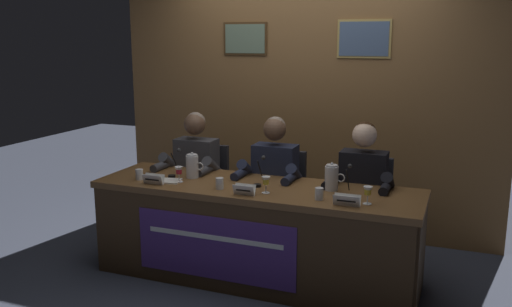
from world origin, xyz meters
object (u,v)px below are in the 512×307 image
Objects in this scene: microphone_left at (174,167)px; microphone_right at (347,186)px; nameplate_right at (347,200)px; chair_center at (279,205)px; conference_table at (251,220)px; water_cup_left at (139,175)px; juice_glass_right at (368,192)px; chair_left at (203,196)px; juice_glass_center at (266,182)px; nameplate_left at (153,179)px; chair_right at (364,214)px; water_pitcher_left_side at (192,166)px; water_cup_right at (319,194)px; document_stack_left at (167,181)px; panelist_left at (192,171)px; water_cup_center at (220,184)px; microphone_center at (259,176)px; juice_glass_left at (179,171)px; nameplate_center at (244,190)px; water_pitcher_right_side at (332,178)px; panelist_center at (272,179)px; panelist_right at (361,188)px.

microphone_right is (1.43, -0.04, 0.00)m from microphone_left.
chair_center is at bearing 132.79° from nameplate_right.
water_cup_left is at bearing -175.37° from conference_table.
chair_left is at bearing 155.92° from juice_glass_right.
juice_glass_center is at bearing -78.86° from chair_center.
juice_glass_right is (0.12, 0.09, 0.05)m from nameplate_right.
nameplate_left is 0.19× the size of chair_right.
water_pitcher_left_side is (0.19, 0.29, 0.05)m from nameplate_left.
water_cup_right is 1.24m from document_stack_left.
panelist_left reaches higher than juice_glass_right.
chair_right is at bearing 38.03° from water_cup_center.
microphone_center is at bearing 177.00° from microphone_right.
juice_glass_center is (0.87, -0.19, 0.01)m from microphone_left.
juice_glass_right reaches higher than document_stack_left.
nameplate_left is 0.28m from microphone_left.
panelist_left reaches higher than water_cup_left.
chair_left is 1.47m from chair_right.
water_cup_center is 1.26m from chair_right.
juice_glass_left is 0.59× the size of water_pitcher_left_side.
water_pitcher_right_side is at bearing 33.28° from nameplate_center.
panelist_center reaches higher than juice_glass_right.
panelist_center is 7.67× the size of nameplate_center.
water_cup_right is 0.39× the size of microphone_right.
microphone_left is 0.75m from microphone_center.
juice_glass_center is 0.59× the size of water_pitcher_left_side.
microphone_left reaches higher than water_pitcher_left_side.
panelist_left is at bearing -164.89° from chair_center.
conference_table is 11.95× the size of water_pitcher_right_side.
juice_glass_left is 0.20m from microphone_left.
chair_left is 7.19× the size of juice_glass_right.
nameplate_right is at bearing 1.04° from nameplate_center.
microphone_center reaches higher than nameplate_left.
water_cup_right reaches higher than document_stack_left.
microphone_right reaches higher than chair_center.
water_cup_left is at bearing -109.76° from panelist_left.
panelist_center and panelist_right have the same top height.
nameplate_left is at bearing -140.53° from juice_glass_left.
juice_glass_center is at bearing -3.07° from juice_glass_left.
panelist_right reaches higher than nameplate_right.
microphone_left is 0.16m from water_pitcher_left_side.
water_cup_left is 0.47× the size of nameplate_right.
conference_table is 0.37m from juice_glass_center.
water_cup_left is 1.23m from chair_center.
chair_left is at bearing 90.00° from panelist_left.
juice_glass_left is at bearing 166.58° from nameplate_center.
document_stack_left is at bearing -125.41° from water_pitcher_left_side.
water_cup_left is at bearing -150.17° from panelist_center.
water_cup_left is 1.75m from panelist_right.
water_cup_center is at bearing -55.12° from chair_left.
nameplate_center is 0.74× the size of microphone_right.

